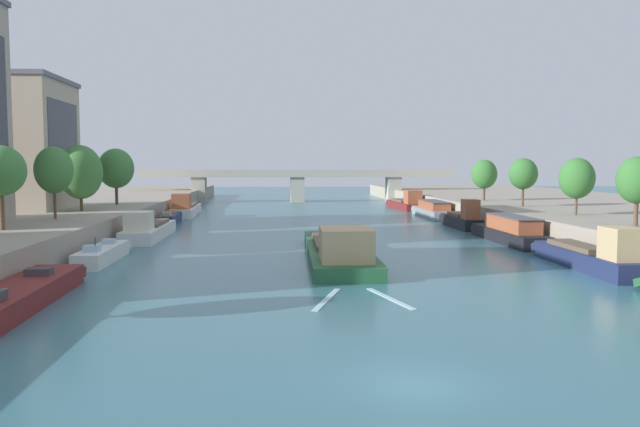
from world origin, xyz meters
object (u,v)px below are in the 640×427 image
(tree_left_by_lamp, at_px, (116,168))
(tree_right_second, at_px, (637,180))
(moored_boat_right_near, at_px, (462,219))
(bridge_far, at_px, (297,181))
(moored_boat_right_gap_after, at_px, (590,256))
(moored_boat_right_far, at_px, (509,231))
(tree_left_distant, at_px, (81,172))
(barge_midriver, at_px, (338,249))
(tree_right_far, at_px, (484,174))
(moored_boat_left_lone, at_px, (21,295))
(moored_boat_left_end, at_px, (148,229))
(moored_boat_left_gap_after, at_px, (103,253))
(tree_right_third, at_px, (577,178))
(tree_left_second, at_px, (54,170))
(tree_left_end_of_row, at_px, (0,171))
(moored_boat_left_near, at_px, (185,208))
(tree_right_by_lamp, at_px, (523,174))
(moored_boat_left_midway, at_px, (170,218))
(moored_boat_right_second, at_px, (433,210))
(moored_boat_right_midway, at_px, (406,203))

(tree_left_by_lamp, height_order, tree_right_second, tree_left_by_lamp)
(moored_boat_right_near, distance_m, bridge_far, 57.88)
(moored_boat_right_gap_after, bearing_deg, moored_boat_right_far, 89.30)
(moored_boat_right_gap_after, relative_size, tree_left_distant, 1.96)
(barge_midriver, height_order, tree_right_far, tree_right_far)
(moored_boat_left_lone, height_order, moored_boat_left_end, moored_boat_left_end)
(moored_boat_left_gap_after, xyz_separation_m, bridge_far, (18.31, 78.82, 3.65))
(moored_boat_left_lone, distance_m, moored_boat_right_near, 53.76)
(moored_boat_right_gap_after, height_order, tree_right_third, tree_right_third)
(moored_boat_left_end, height_order, tree_right_third, tree_right_third)
(tree_left_second, bearing_deg, tree_left_by_lamp, 89.32)
(tree_left_second, height_order, tree_right_third, tree_left_second)
(tree_left_by_lamp, bearing_deg, tree_left_end_of_row, -91.52)
(moored_boat_left_near, height_order, tree_left_by_lamp, tree_left_by_lamp)
(moored_boat_right_near, bearing_deg, tree_left_distant, -175.41)
(tree_left_second, xyz_separation_m, tree_right_third, (50.76, 0.93, -0.87))
(moored_boat_left_end, relative_size, tree_right_by_lamp, 2.65)
(tree_left_distant, height_order, tree_right_third, tree_left_distant)
(tree_right_by_lamp, bearing_deg, moored_boat_right_gap_after, -103.58)
(tree_right_third, bearing_deg, moored_boat_left_end, 173.84)
(moored_boat_right_gap_after, relative_size, moored_boat_right_near, 1.20)
(moored_boat_left_midway, height_order, tree_left_distant, tree_left_distant)
(tree_right_by_lamp, xyz_separation_m, bridge_far, (-25.40, 54.81, -2.25))
(tree_left_end_of_row, height_order, tree_right_by_lamp, tree_left_end_of_row)
(tree_right_far, distance_m, bridge_far, 48.55)
(tree_left_end_of_row, bearing_deg, tree_right_far, 36.39)
(moored_boat_right_second, relative_size, bridge_far, 0.25)
(tree_right_by_lamp, bearing_deg, moored_boat_right_near, -178.83)
(moored_boat_right_second, bearing_deg, tree_right_second, -80.57)
(moored_boat_right_midway, height_order, bridge_far, bridge_far)
(tree_left_end_of_row, bearing_deg, bridge_far, 71.92)
(moored_boat_left_end, distance_m, tree_left_distant, 11.16)
(moored_boat_right_second, height_order, moored_boat_right_midway, moored_boat_right_midway)
(barge_midriver, height_order, tree_left_end_of_row, tree_left_end_of_row)
(moored_boat_right_second, distance_m, tree_left_by_lamp, 44.29)
(moored_boat_left_near, bearing_deg, tree_left_second, -100.85)
(tree_right_second, bearing_deg, tree_left_end_of_row, 179.36)
(moored_boat_left_lone, xyz_separation_m, bridge_far, (18.43, 94.63, 3.65))
(moored_boat_left_lone, bearing_deg, moored_boat_right_midway, 63.44)
(moored_boat_left_gap_after, distance_m, tree_left_end_of_row, 9.93)
(moored_boat_left_midway, bearing_deg, moored_boat_right_second, 11.39)
(barge_midriver, distance_m, moored_boat_right_gap_after, 18.63)
(moored_boat_right_midway, xyz_separation_m, bridge_far, (-18.19, 21.35, 3.29))
(barge_midriver, distance_m, tree_right_third, 28.37)
(moored_boat_left_gap_after, bearing_deg, moored_boat_right_near, 33.41)
(tree_left_distant, bearing_deg, moored_boat_right_second, 23.30)
(tree_left_by_lamp, bearing_deg, moored_boat_left_near, 64.90)
(moored_boat_right_far, height_order, moored_boat_right_second, moored_boat_right_far)
(moored_boat_right_midway, height_order, tree_right_far, tree_right_far)
(tree_left_by_lamp, bearing_deg, moored_boat_left_gap_after, -78.19)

